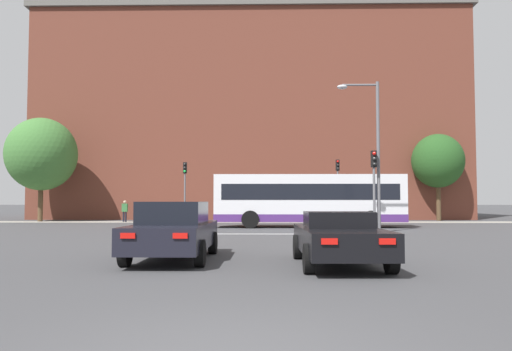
% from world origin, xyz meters
% --- Properties ---
extents(stop_line_strip, '(8.94, 0.30, 0.01)m').
position_xyz_m(stop_line_strip, '(0.00, 18.36, 0.00)').
color(stop_line_strip, silver).
rests_on(stop_line_strip, ground_plane).
extents(far_pavement, '(69.94, 2.50, 0.01)m').
position_xyz_m(far_pavement, '(0.00, 31.64, 0.01)').
color(far_pavement, gray).
rests_on(far_pavement, ground_plane).
extents(brick_civic_building, '(37.57, 13.67, 27.54)m').
position_xyz_m(brick_civic_building, '(-1.11, 42.16, 10.22)').
color(brick_civic_building, brown).
rests_on(brick_civic_building, ground_plane).
extents(car_saloon_left, '(1.98, 4.74, 1.52)m').
position_xyz_m(car_saloon_left, '(-2.03, 8.12, 0.77)').
color(car_saloon_left, black).
rests_on(car_saloon_left, ground_plane).
extents(car_roadster_right, '(2.03, 4.50, 1.28)m').
position_xyz_m(car_roadster_right, '(2.13, 7.03, 0.66)').
color(car_roadster_right, black).
rests_on(car_roadster_right, ground_plane).
extents(bus_crossing_lead, '(10.95, 2.68, 3.06)m').
position_xyz_m(bus_crossing_lead, '(2.90, 24.39, 1.64)').
color(bus_crossing_lead, silver).
rests_on(bus_crossing_lead, ground_plane).
extents(traffic_light_far_right, '(0.26, 0.31, 4.54)m').
position_xyz_m(traffic_light_far_right, '(5.60, 31.18, 3.03)').
color(traffic_light_far_right, slate).
rests_on(traffic_light_far_right, ground_plane).
extents(traffic_light_far_left, '(0.26, 0.31, 4.33)m').
position_xyz_m(traffic_light_far_left, '(-5.44, 30.80, 2.90)').
color(traffic_light_far_left, slate).
rests_on(traffic_light_far_left, ground_plane).
extents(traffic_light_near_right, '(0.26, 0.31, 3.95)m').
position_xyz_m(traffic_light_near_right, '(5.57, 18.95, 2.67)').
color(traffic_light_near_right, slate).
rests_on(traffic_light_near_right, ground_plane).
extents(street_lamp_junction, '(2.06, 0.36, 7.36)m').
position_xyz_m(street_lamp_junction, '(5.51, 19.25, 4.48)').
color(street_lamp_junction, slate).
rests_on(street_lamp_junction, ground_plane).
extents(pedestrian_waiting, '(0.41, 0.24, 1.58)m').
position_xyz_m(pedestrian_waiting, '(-9.98, 31.53, 0.91)').
color(pedestrian_waiting, black).
rests_on(pedestrian_waiting, ground_plane).
extents(pedestrian_walking_east, '(0.41, 0.26, 1.83)m').
position_xyz_m(pedestrian_walking_east, '(3.54, 32.27, 1.09)').
color(pedestrian_walking_east, black).
rests_on(pedestrian_walking_east, ground_plane).
extents(pedestrian_walking_west, '(0.46, 0.38, 1.70)m').
position_xyz_m(pedestrian_walking_west, '(6.78, 31.84, 0.99)').
color(pedestrian_walking_west, '#333851').
rests_on(pedestrian_walking_west, ground_plane).
extents(tree_by_building, '(5.22, 5.22, 7.82)m').
position_xyz_m(tree_by_building, '(-16.56, 32.22, 5.07)').
color(tree_by_building, '#4C3823').
rests_on(tree_by_building, ground_plane).
extents(tree_kerbside, '(4.04, 4.04, 6.84)m').
position_xyz_m(tree_kerbside, '(13.98, 34.53, 4.69)').
color(tree_kerbside, '#4C3823').
rests_on(tree_kerbside, ground_plane).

